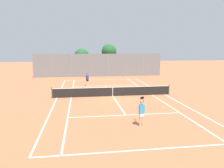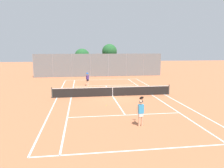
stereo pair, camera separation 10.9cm
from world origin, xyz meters
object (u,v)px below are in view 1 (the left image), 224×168
object	(u,v)px
loose_tennis_ball_1	(106,105)
player_near_side	(141,112)
loose_tennis_ball_0	(151,93)
loose_tennis_ball_2	(113,97)
loose_tennis_ball_4	(79,86)
tree_behind_right	(109,52)
loose_tennis_ball_3	(144,108)
tree_behind_left	(82,57)
tennis_net	(113,91)
player_far_left	(87,79)

from	to	relation	value
loose_tennis_ball_1	player_near_side	bearing A→B (deg)	-73.18
player_near_side	loose_tennis_ball_0	xyz separation A→B (m)	(3.79, 9.41, -0.89)
loose_tennis_ball_2	loose_tennis_ball_4	xyz separation A→B (m)	(-3.45, 6.59, 0.00)
loose_tennis_ball_2	tree_behind_right	distance (m)	19.90
loose_tennis_ball_0	loose_tennis_ball_4	world-z (taller)	same
loose_tennis_ball_0	loose_tennis_ball_3	world-z (taller)	same
player_near_side	loose_tennis_ball_3	distance (m)	4.17
loose_tennis_ball_1	tree_behind_left	xyz separation A→B (m)	(-1.83, 21.75, 3.29)
tennis_net	loose_tennis_ball_1	bearing A→B (deg)	-106.58
tennis_net	loose_tennis_ball_1	xyz separation A→B (m)	(-1.07, -3.58, -0.48)
tennis_net	loose_tennis_ball_2	xyz separation A→B (m)	(0.02, -0.34, -0.48)
tennis_net	loose_tennis_ball_3	xyz separation A→B (m)	(1.81, -4.87, -0.48)
loose_tennis_ball_4	tree_behind_right	distance (m)	14.54
loose_tennis_ball_1	loose_tennis_ball_4	size ratio (longest dim) A/B	1.00
player_far_left	loose_tennis_ball_4	distance (m)	1.49
loose_tennis_ball_1	loose_tennis_ball_4	xyz separation A→B (m)	(-2.36, 9.83, 0.00)
player_near_side	tree_behind_right	world-z (taller)	tree_behind_right
loose_tennis_ball_0	loose_tennis_ball_2	bearing A→B (deg)	-166.54
loose_tennis_ball_1	loose_tennis_ball_3	bearing A→B (deg)	-24.19
loose_tennis_ball_4	player_far_left	bearing A→B (deg)	19.97
loose_tennis_ball_3	loose_tennis_ball_4	xyz separation A→B (m)	(-5.24, 11.12, 0.00)
player_near_side	tree_behind_left	bearing A→B (deg)	97.17
loose_tennis_ball_1	loose_tennis_ball_2	xyz separation A→B (m)	(1.09, 3.24, 0.00)
loose_tennis_ball_3	player_far_left	bearing A→B (deg)	109.65
loose_tennis_ball_2	loose_tennis_ball_0	bearing A→B (deg)	13.46
loose_tennis_ball_0	loose_tennis_ball_1	distance (m)	6.84
player_near_side	loose_tennis_ball_1	xyz separation A→B (m)	(-1.56, 5.15, -0.89)
player_near_side	tree_behind_right	xyz separation A→B (m)	(1.72, 27.74, 3.22)
tennis_net	loose_tennis_ball_1	distance (m)	3.77
loose_tennis_ball_1	loose_tennis_ball_3	xyz separation A→B (m)	(2.87, -1.29, 0.00)
loose_tennis_ball_4	tree_behind_left	xyz separation A→B (m)	(0.53, 11.92, 3.29)
loose_tennis_ball_1	tennis_net	bearing A→B (deg)	73.42
player_far_left	tree_behind_left	bearing A→B (deg)	92.91
loose_tennis_ball_4	loose_tennis_ball_3	bearing A→B (deg)	-64.79
tree_behind_right	loose_tennis_ball_1	bearing A→B (deg)	-98.24
player_near_side	loose_tennis_ball_0	bearing A→B (deg)	68.05
loose_tennis_ball_4	tree_behind_left	bearing A→B (deg)	87.43
loose_tennis_ball_0	tree_behind_right	xyz separation A→B (m)	(-2.07, 18.33, 4.11)
tennis_net	tree_behind_left	distance (m)	18.61
loose_tennis_ball_3	loose_tennis_ball_2	bearing A→B (deg)	111.49
loose_tennis_ball_1	tree_behind_right	bearing A→B (deg)	81.76
loose_tennis_ball_0	loose_tennis_ball_2	size ratio (longest dim) A/B	1.00
tennis_net	loose_tennis_ball_4	xyz separation A→B (m)	(-3.43, 6.25, -0.48)
player_far_left	loose_tennis_ball_0	size ratio (longest dim) A/B	26.88
loose_tennis_ball_0	tree_behind_left	bearing A→B (deg)	112.30
loose_tennis_ball_0	loose_tennis_ball_4	xyz separation A→B (m)	(-7.71, 5.57, 0.00)
player_far_left	loose_tennis_ball_3	xyz separation A→B (m)	(4.12, -11.53, -0.89)
loose_tennis_ball_3	loose_tennis_ball_0	bearing A→B (deg)	65.96
loose_tennis_ball_4	loose_tennis_ball_2	bearing A→B (deg)	-62.36
player_near_side	loose_tennis_ball_1	bearing A→B (deg)	106.82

